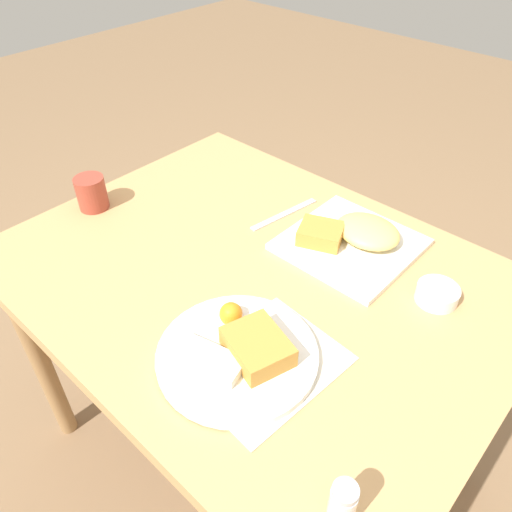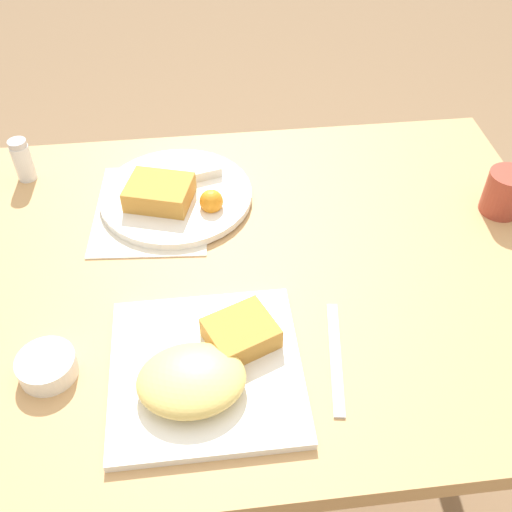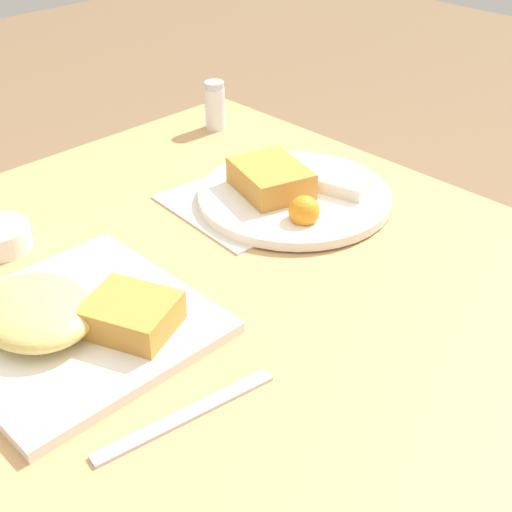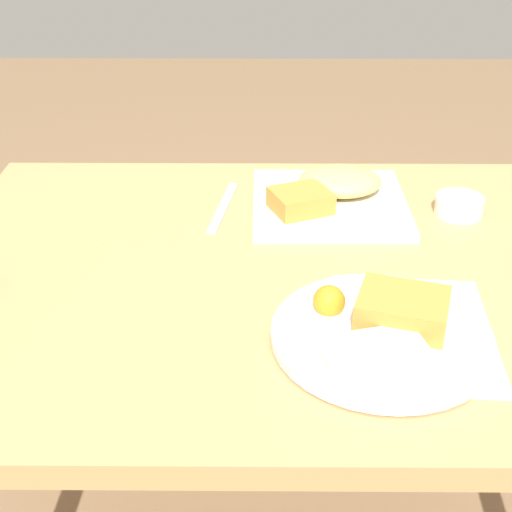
% 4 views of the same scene
% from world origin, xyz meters
% --- Properties ---
extents(dining_table, '(1.07, 0.82, 0.71)m').
position_xyz_m(dining_table, '(0.00, 0.00, 0.63)').
color(dining_table, tan).
rests_on(dining_table, ground_plane).
extents(menu_card, '(0.23, 0.28, 0.00)m').
position_xyz_m(menu_card, '(-0.18, 0.17, 0.71)').
color(menu_card, beige).
rests_on(menu_card, dining_table).
extents(plate_square_near, '(0.27, 0.27, 0.06)m').
position_xyz_m(plate_square_near, '(-0.10, -0.22, 0.73)').
color(plate_square_near, white).
rests_on(plate_square_near, dining_table).
extents(plate_oval_far, '(0.29, 0.29, 0.05)m').
position_xyz_m(plate_oval_far, '(-0.14, 0.19, 0.73)').
color(plate_oval_far, white).
rests_on(plate_oval_far, menu_card).
extents(salt_shaker, '(0.04, 0.04, 0.09)m').
position_xyz_m(salt_shaker, '(-0.43, 0.30, 0.75)').
color(salt_shaker, white).
rests_on(salt_shaker, dining_table).
extents(butter_knife, '(0.05, 0.20, 0.00)m').
position_xyz_m(butter_knife, '(0.09, -0.20, 0.71)').
color(butter_knife, silver).
rests_on(butter_knife, dining_table).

